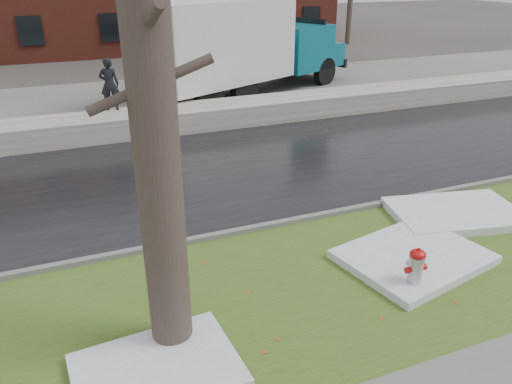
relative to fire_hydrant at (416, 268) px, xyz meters
name	(u,v)px	position (x,y,z in m)	size (l,w,h in m)	color
ground	(286,252)	(-1.50, 1.99, -0.48)	(120.00, 120.00, 0.00)	#47423D
verge	(316,286)	(-1.50, 0.74, -0.46)	(60.00, 4.50, 0.04)	#304D19
road	(216,172)	(-1.50, 6.49, -0.47)	(60.00, 7.00, 0.03)	black
parking_lot	(154,100)	(-1.50, 14.99, -0.47)	(60.00, 9.00, 0.03)	slate
curb	(266,227)	(-1.50, 2.99, -0.41)	(60.00, 0.15, 0.14)	slate
snowbank	(179,119)	(-1.50, 10.69, -0.11)	(60.00, 1.60, 0.75)	#BBB4AB
fire_hydrant	(416,268)	(0.00, 0.00, 0.00)	(0.40, 0.35, 0.83)	#ADB0B5
tree	(151,91)	(-4.17, 0.29, 3.33)	(1.56, 1.85, 7.49)	brown
box_truck	(239,46)	(2.04, 14.27, 1.62)	(11.65, 6.66, 3.98)	black
worker	(109,84)	(-3.59, 11.29, 1.13)	(0.62, 0.41, 1.71)	black
snow_patch_near	(414,257)	(0.60, 0.76, -0.36)	(2.60, 2.00, 0.16)	silver
snow_patch_far	(157,371)	(-4.53, -0.33, -0.37)	(2.20, 1.60, 0.14)	silver
snow_patch_side	(456,213)	(2.63, 1.89, -0.35)	(2.80, 1.80, 0.18)	silver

